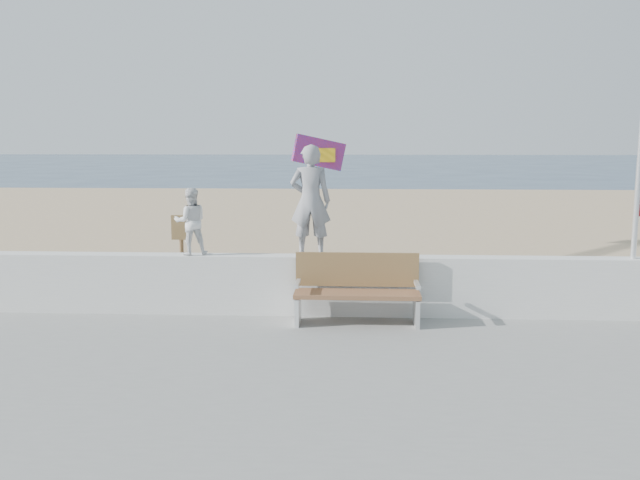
% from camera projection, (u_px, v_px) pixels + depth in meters
% --- Properties ---
extents(ground, '(220.00, 220.00, 0.00)m').
position_uv_depth(ground, '(296.00, 369.00, 8.38)').
color(ground, '#2D415A').
rests_on(ground, ground).
extents(sand, '(90.00, 40.00, 0.08)m').
position_uv_depth(sand, '(327.00, 249.00, 17.26)').
color(sand, tan).
rests_on(sand, ground).
extents(seawall, '(30.00, 0.35, 0.90)m').
position_uv_depth(seawall, '(308.00, 285.00, 10.26)').
color(seawall, silver).
rests_on(seawall, boardwalk).
extents(adult, '(0.61, 0.41, 1.66)m').
position_uv_depth(adult, '(310.00, 201.00, 10.07)').
color(adult, gray).
rests_on(adult, seawall).
extents(child, '(0.59, 0.52, 1.02)m').
position_uv_depth(child, '(191.00, 221.00, 10.21)').
color(child, white).
rests_on(child, seawall).
extents(bench, '(1.80, 0.57, 1.00)m').
position_uv_depth(bench, '(357.00, 288.00, 9.77)').
color(bench, brown).
rests_on(bench, boardwalk).
extents(parafoil_kite, '(1.13, 0.51, 0.76)m').
position_uv_depth(parafoil_kite, '(320.00, 153.00, 13.77)').
color(parafoil_kite, red).
rests_on(parafoil_kite, ground).
extents(sign, '(0.32, 0.07, 1.46)m').
position_uv_depth(sign, '(182.00, 250.00, 11.57)').
color(sign, brown).
rests_on(sign, sand).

